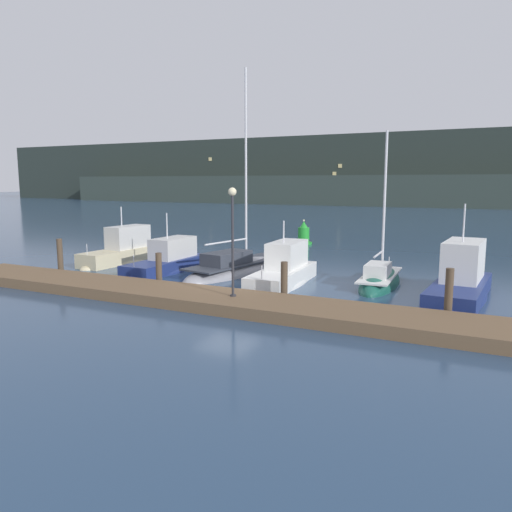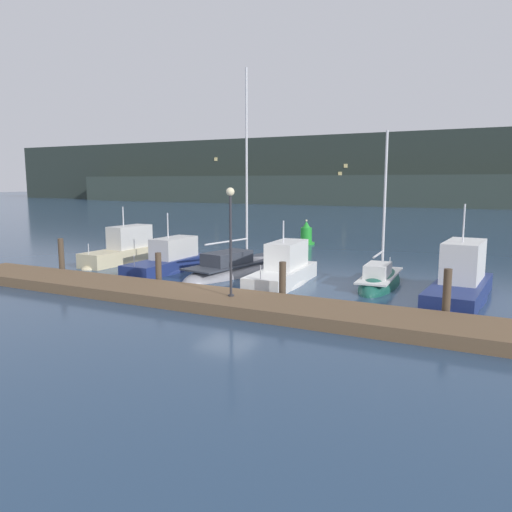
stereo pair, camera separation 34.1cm
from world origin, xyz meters
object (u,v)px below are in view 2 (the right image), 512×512
at_px(motorboat_berth_2, 169,265).
at_px(motorboat_berth_4, 283,276).
at_px(sailboat_berth_5, 380,283).
at_px(motorboat_berth_6, 460,289).
at_px(channel_buoy, 306,235).
at_px(sailboat_berth_3, 238,271).
at_px(dock_lamppost, 231,225).
at_px(motorboat_berth_1, 125,255).

bearing_deg(motorboat_berth_2, motorboat_berth_4, -3.90).
xyz_separation_m(sailboat_berth_5, motorboat_berth_6, (3.60, -1.15, 0.33)).
xyz_separation_m(motorboat_berth_4, motorboat_berth_6, (7.80, 0.64, 0.05)).
relative_size(motorboat_berth_6, channel_buoy, 3.68).
bearing_deg(motorboat_berth_4, sailboat_berth_3, 153.51).
distance_m(motorboat_berth_6, dock_lamppost, 10.02).
bearing_deg(dock_lamppost, motorboat_berth_1, 149.49).
relative_size(motorboat_berth_2, motorboat_berth_4, 0.99).
xyz_separation_m(motorboat_berth_1, sailboat_berth_5, (15.46, 0.13, -0.34)).
height_order(sailboat_berth_3, sailboat_berth_5, sailboat_berth_3).
xyz_separation_m(sailboat_berth_5, channel_buoy, (-8.84, 13.14, 0.61)).
xyz_separation_m(sailboat_berth_3, dock_lamppost, (3.37, -6.66, 3.12)).
height_order(motorboat_berth_1, sailboat_berth_3, sailboat_berth_3).
distance_m(motorboat_berth_2, channel_buoy, 14.66).
distance_m(sailboat_berth_5, motorboat_berth_6, 3.79).
distance_m(motorboat_berth_1, motorboat_berth_4, 11.38).
distance_m(motorboat_berth_2, sailboat_berth_5, 11.37).
relative_size(sailboat_berth_3, channel_buoy, 5.92).
height_order(sailboat_berth_3, motorboat_berth_6, sailboat_berth_3).
distance_m(motorboat_berth_2, dock_lamppost, 9.43).
xyz_separation_m(motorboat_berth_4, sailboat_berth_5, (4.20, 1.78, -0.27)).
bearing_deg(motorboat_berth_1, motorboat_berth_2, -15.66).
bearing_deg(sailboat_berth_3, channel_buoy, 95.50).
relative_size(motorboat_berth_2, channel_buoy, 3.32).
relative_size(sailboat_berth_3, dock_lamppost, 2.73).
relative_size(motorboat_berth_2, sailboat_berth_3, 0.56).
distance_m(motorboat_berth_4, sailboat_berth_5, 4.57).
relative_size(motorboat_berth_1, motorboat_berth_2, 1.00).
bearing_deg(motorboat_berth_4, motorboat_berth_1, 171.65).
relative_size(motorboat_berth_1, sailboat_berth_3, 0.56).
xyz_separation_m(motorboat_berth_2, dock_lamppost, (7.10, -5.47, 2.93)).
relative_size(sailboat_berth_3, sailboat_berth_5, 1.44).
bearing_deg(sailboat_berth_5, sailboat_berth_3, -179.19).
distance_m(motorboat_berth_2, sailboat_berth_3, 3.91).
bearing_deg(motorboat_berth_6, channel_buoy, 131.05).
xyz_separation_m(motorboat_berth_4, dock_lamppost, (0.01, -4.99, 2.86)).
height_order(channel_buoy, dock_lamppost, dock_lamppost).
bearing_deg(channel_buoy, sailboat_berth_3, -84.50).
bearing_deg(channel_buoy, motorboat_berth_4, -72.72).
xyz_separation_m(motorboat_berth_1, motorboat_berth_2, (4.17, -1.17, -0.13)).
height_order(motorboat_berth_2, sailboat_berth_3, sailboat_berth_3).
relative_size(motorboat_berth_1, sailboat_berth_5, 0.81).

